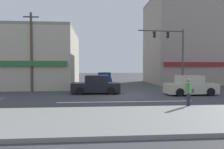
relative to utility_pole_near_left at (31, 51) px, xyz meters
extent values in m
plane|color=#3D3D3F|center=(7.84, -3.08, -3.79)|extent=(120.00, 120.00, 0.00)
cube|color=silver|center=(7.84, -6.58, -3.79)|extent=(9.00, 0.24, 0.01)
cube|color=gray|center=(7.84, -11.58, -3.71)|extent=(40.00, 5.00, 0.16)
cube|color=#B7AD99|center=(-2.68, 5.86, -0.69)|extent=(12.49, 11.63, 6.21)
cube|color=#2D6638|center=(-2.68, -0.05, -1.19)|extent=(11.86, 0.24, 0.50)
cube|color=gray|center=(-2.68, 5.86, 2.57)|extent=(12.49, 11.63, 0.30)
cube|color=gray|center=(20.55, 8.79, 1.84)|extent=(13.98, 9.23, 11.26)
cube|color=maroon|center=(20.55, 4.08, -1.19)|extent=(13.28, 0.24, 0.50)
cube|color=slate|center=(20.55, 8.79, 7.62)|extent=(13.98, 9.23, 0.30)
cylinder|color=brown|center=(0.00, 0.00, -0.15)|extent=(0.22, 0.22, 7.29)
cube|color=#473828|center=(0.00, 0.00, 3.10)|extent=(1.40, 0.12, 0.10)
cylinder|color=brown|center=(16.29, 5.53, -0.28)|extent=(0.22, 0.22, 7.03)
cube|color=#473828|center=(16.29, 5.53, 2.84)|extent=(1.40, 0.12, 0.10)
cylinder|color=#47474C|center=(15.00, 1.25, -0.69)|extent=(0.18, 0.18, 6.20)
cylinder|color=#47474C|center=(12.60, 1.04, 2.16)|extent=(4.79, 0.53, 0.12)
cube|color=black|center=(13.32, 1.10, 1.76)|extent=(0.22, 0.26, 0.60)
sphere|color=black|center=(13.20, 1.09, 1.94)|extent=(0.12, 0.12, 0.12)
sphere|color=orange|center=(13.20, 1.09, 1.76)|extent=(0.12, 0.12, 0.12)
sphere|color=black|center=(13.20, 1.09, 1.58)|extent=(0.12, 0.12, 0.12)
cube|color=black|center=(11.89, 0.98, 1.76)|extent=(0.22, 0.26, 0.60)
sphere|color=black|center=(11.77, 0.97, 1.94)|extent=(0.12, 0.12, 0.12)
sphere|color=orange|center=(11.77, 0.97, 1.76)|extent=(0.12, 0.12, 0.12)
sphere|color=black|center=(11.77, 0.97, 1.58)|extent=(0.12, 0.12, 0.12)
cube|color=black|center=(5.93, -2.05, -3.25)|extent=(4.18, 1.91, 0.80)
cube|color=black|center=(6.03, -2.06, -2.53)|extent=(1.98, 1.66, 0.64)
cube|color=#475666|center=(5.06, -2.01, -2.53)|extent=(0.14, 1.44, 0.54)
cylinder|color=black|center=(4.62, -2.84, -3.47)|extent=(0.65, 0.21, 0.64)
cylinder|color=black|center=(4.70, -1.14, -3.47)|extent=(0.65, 0.21, 0.64)
cylinder|color=black|center=(7.15, -2.97, -3.47)|extent=(0.65, 0.21, 0.64)
cylinder|color=black|center=(7.24, -1.27, -3.47)|extent=(0.65, 0.21, 0.64)
cube|color=#B7B29E|center=(13.66, -3.55, -3.25)|extent=(4.15, 1.83, 0.80)
cube|color=#B7B29E|center=(13.56, -3.55, -2.53)|extent=(1.95, 1.62, 0.64)
cube|color=#475666|center=(14.52, -3.52, -2.53)|extent=(0.11, 1.44, 0.54)
cylinder|color=black|center=(14.90, -2.66, -3.47)|extent=(0.65, 0.20, 0.64)
cylinder|color=black|center=(14.95, -4.36, -3.47)|extent=(0.65, 0.20, 0.64)
cylinder|color=black|center=(12.36, -2.74, -3.47)|extent=(0.65, 0.20, 0.64)
cylinder|color=black|center=(12.41, -4.44, -3.47)|extent=(0.65, 0.20, 0.64)
cube|color=navy|center=(7.08, 6.71, -3.25)|extent=(1.87, 4.17, 0.80)
cube|color=navy|center=(7.08, 6.61, -2.53)|extent=(1.64, 1.96, 0.64)
cube|color=#475666|center=(7.12, 7.58, -2.53)|extent=(1.44, 0.12, 0.54)
cylinder|color=black|center=(6.29, 8.02, -3.47)|extent=(0.21, 0.65, 0.64)
cylinder|color=black|center=(7.99, 7.95, -3.47)|extent=(0.21, 0.65, 0.64)
cylinder|color=black|center=(6.18, 5.48, -3.47)|extent=(0.21, 0.65, 0.64)
cylinder|color=black|center=(7.88, 5.41, -3.47)|extent=(0.21, 0.65, 0.64)
cylinder|color=#232838|center=(10.89, -9.28, -3.36)|extent=(0.14, 0.14, 0.86)
cylinder|color=#232838|center=(11.01, -9.15, -3.36)|extent=(0.14, 0.14, 0.86)
cube|color=#3F8C4C|center=(10.95, -9.22, -2.64)|extent=(0.41, 0.41, 0.58)
sphere|color=#9E7051|center=(10.95, -9.22, -2.23)|extent=(0.22, 0.22, 0.22)
cylinder|color=#3F8C4C|center=(10.78, -9.39, -2.64)|extent=(0.09, 0.09, 0.56)
cylinder|color=#3F8C4C|center=(11.12, -9.05, -2.64)|extent=(0.09, 0.09, 0.56)
cube|color=brown|center=(11.20, -9.02, -2.82)|extent=(0.28, 0.28, 0.24)
camera|label=1|loc=(5.73, -20.79, -1.46)|focal=35.00mm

